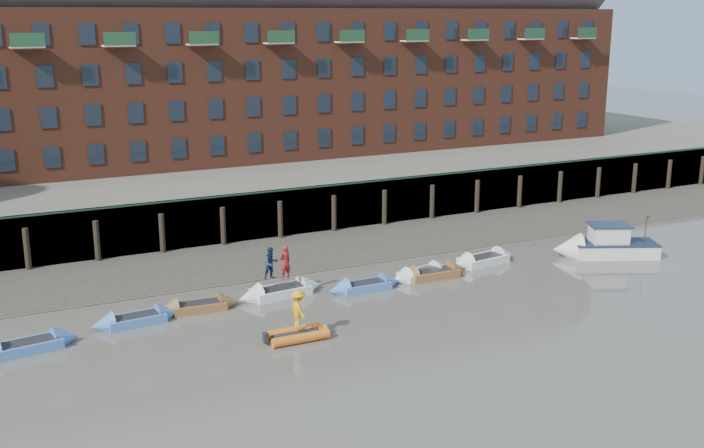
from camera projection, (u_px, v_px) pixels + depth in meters
ground at (423, 362)px, 35.92m from camera, size 220.00×220.00×0.00m
foreshore at (273, 257)px, 51.52m from camera, size 110.00×8.00×0.50m
mud_band at (294, 271)px, 48.57m from camera, size 110.00×1.60×0.10m
river_wall at (249, 217)px, 54.92m from camera, size 110.00×1.23×3.30m
bank_terrace at (192, 181)px, 66.72m from camera, size 110.00×28.00×3.20m
apartment_terrace at (182, 39)px, 64.80m from camera, size 80.60×15.56×20.98m
rowboat_0 at (27, 346)px, 37.04m from camera, size 4.75×1.92×1.34m
rowboat_1 at (136, 319)px, 40.32m from camera, size 4.43×1.57×1.26m
rowboat_2 at (199, 306)px, 42.13m from camera, size 4.33×1.53×1.23m
rowboat_3 at (281, 292)px, 44.28m from camera, size 5.04×1.88×1.43m
rowboat_4 at (365, 286)px, 45.28m from camera, size 4.34×1.31×1.26m
rowboat_5 at (421, 274)px, 47.44m from camera, size 4.41×2.02×1.23m
rowboat_6 at (433, 274)px, 47.36m from camera, size 4.66×1.48×1.34m
rowboat_7 at (483, 260)px, 49.98m from camera, size 4.97×2.01×1.40m
rib_tender at (300, 334)px, 38.43m from camera, size 3.06×1.46×0.53m
motor_launch at (598, 246)px, 51.45m from camera, size 6.73×4.63×2.66m
person_rower_a at (285, 262)px, 43.91m from camera, size 0.78×0.62×1.88m
person_rower_b at (271, 263)px, 43.95m from camera, size 0.94×0.78×1.75m
person_rib_crew at (298, 309)px, 38.18m from camera, size 0.74×1.24×1.90m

